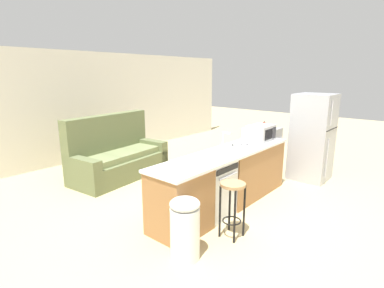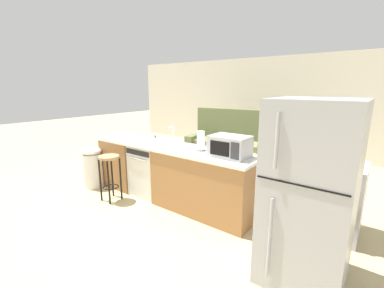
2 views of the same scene
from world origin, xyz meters
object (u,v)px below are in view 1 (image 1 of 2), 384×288
Objects in this scene: soap_bottle at (233,150)px; trash_bin at (185,228)px; microwave at (261,133)px; dishwasher at (211,188)px; couch at (116,158)px; stove_range at (261,148)px; paper_towel_roll at (245,137)px; bar_stool at (233,198)px; refrigerator at (312,137)px; kettle at (264,126)px.

soap_bottle is 1.51m from trash_bin.
microwave is at bearing 9.86° from trash_bin.
dishwasher is 2.54m from couch.
stove_range is 1.78m from paper_towel_roll.
paper_towel_roll is 0.38× the size of bar_stool.
dishwasher reaches higher than bar_stool.
dishwasher is at bearing -177.66° from paper_towel_roll.
stove_range is at bearing 21.36° from bar_stool.
dishwasher is 1.14× the size of bar_stool.
refrigerator is 1.00m from kettle.
stove_range is at bearing 37.16° from kettle.
microwave is 2.44× the size of kettle.
paper_towel_roll is at bearing -162.47° from stove_range.
soap_bottle is at bearing -31.27° from dishwasher.
couch is (0.13, 2.54, -0.03)m from dishwasher.
dishwasher is at bearing 168.07° from refrigerator.
microwave is at bearing -61.83° from couch.
trash_bin is (-1.07, -0.44, -0.04)m from dishwasher.
stove_range is at bearing 11.91° from dishwasher.
soap_bottle reaches higher than dishwasher.
trash_bin is at bearing 168.59° from bar_stool.
soap_bottle is 2.78m from couch.
paper_towel_roll reaches higher than microwave.
kettle is (-0.17, 0.97, 0.13)m from refrigerator.
kettle is at bearing 15.70° from soap_bottle.
couch reaches higher than microwave.
kettle is (-0.17, -0.13, 0.53)m from stove_range.
microwave is 0.68× the size of bar_stool.
kettle is 0.28× the size of bar_stool.
kettle is 2.97m from bar_stool.
trash_bin is at bearing -170.14° from microwave.
microwave is 2.84× the size of soap_bottle.
dishwasher is 4.10× the size of kettle.
dishwasher is 0.40× the size of couch.
microwave is 1.04m from kettle.
microwave is (1.49, -0.00, 0.62)m from dishwasher.
trash_bin is (-2.06, -0.49, -0.66)m from paper_towel_roll.
paper_towel_roll reaches higher than soap_bottle.
stove_range is 0.57m from kettle.
soap_bottle is at bearing -162.56° from paper_towel_roll.
stove_range is 4.39× the size of kettle.
microwave is 2.67m from trash_bin.
soap_bottle is at bearing 33.95° from bar_stool.
refrigerator reaches higher than dishwasher.
couch is (1.19, 2.98, 0.02)m from trash_bin.
couch is at bearing 81.84° from bar_stool.
soap_bottle is (-2.31, 0.37, 0.12)m from refrigerator.
stove_range is 0.53× the size of refrigerator.
dishwasher is 0.49× the size of refrigerator.
bar_stool is (-0.32, -0.59, 0.11)m from dishwasher.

